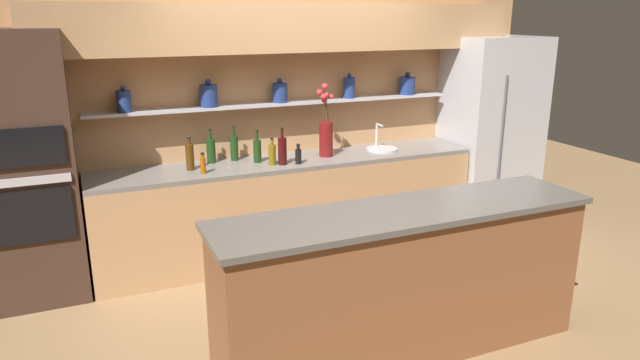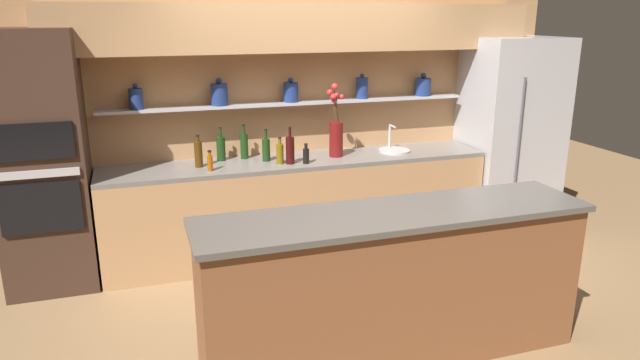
# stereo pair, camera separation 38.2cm
# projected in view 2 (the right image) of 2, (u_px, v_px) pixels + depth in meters

# --- Properties ---
(ground_plane) EXTENTS (12.00, 12.00, 0.00)m
(ground_plane) POSITION_uv_depth(u_px,v_px,m) (357.00, 311.00, 4.41)
(ground_plane) COLOR olive
(back_wall_unit) EXTENTS (5.20, 0.44, 2.60)m
(back_wall_unit) POSITION_uv_depth(u_px,v_px,m) (300.00, 86.00, 5.37)
(back_wall_unit) COLOR tan
(back_wall_unit) RESTS_ON ground_plane
(back_counter_unit) EXTENTS (3.56, 0.62, 0.92)m
(back_counter_unit) POSITION_uv_depth(u_px,v_px,m) (299.00, 206.00, 5.38)
(back_counter_unit) COLOR tan
(back_counter_unit) RESTS_ON ground_plane
(island_counter) EXTENTS (2.56, 0.61, 1.02)m
(island_counter) POSITION_uv_depth(u_px,v_px,m) (393.00, 285.00, 3.71)
(island_counter) COLOR brown
(island_counter) RESTS_ON ground_plane
(refrigerator) EXTENTS (0.90, 0.73, 1.99)m
(refrigerator) POSITION_uv_depth(u_px,v_px,m) (510.00, 136.00, 5.87)
(refrigerator) COLOR #B7B7BC
(refrigerator) RESTS_ON ground_plane
(oven_tower) EXTENTS (0.70, 0.64, 2.11)m
(oven_tower) POSITION_uv_depth(u_px,v_px,m) (42.00, 163.00, 4.57)
(oven_tower) COLOR #3D281E
(oven_tower) RESTS_ON ground_plane
(flower_vase) EXTENTS (0.15, 0.14, 0.69)m
(flower_vase) POSITION_uv_depth(u_px,v_px,m) (336.00, 133.00, 5.30)
(flower_vase) COLOR maroon
(flower_vase) RESTS_ON back_counter_unit
(sink_fixture) EXTENTS (0.31, 0.31, 0.25)m
(sink_fixture) POSITION_uv_depth(u_px,v_px,m) (394.00, 149.00, 5.54)
(sink_fixture) COLOR #B7B7BC
(sink_fixture) RESTS_ON back_counter_unit
(bottle_spirit_0) EXTENTS (0.07, 0.07, 0.29)m
(bottle_spirit_0) POSITION_uv_depth(u_px,v_px,m) (198.00, 153.00, 4.96)
(bottle_spirit_0) COLOR #4C2D0C
(bottle_spirit_0) RESTS_ON back_counter_unit
(bottle_wine_1) EXTENTS (0.07, 0.07, 0.30)m
(bottle_wine_1) POSITION_uv_depth(u_px,v_px,m) (266.00, 149.00, 5.16)
(bottle_wine_1) COLOR #193814
(bottle_wine_1) RESTS_ON back_counter_unit
(bottle_oil_2) EXTENTS (0.06, 0.06, 0.24)m
(bottle_oil_2) POSITION_uv_depth(u_px,v_px,m) (280.00, 153.00, 5.07)
(bottle_oil_2) COLOR brown
(bottle_oil_2) RESTS_ON back_counter_unit
(bottle_wine_3) EXTENTS (0.07, 0.07, 0.32)m
(bottle_wine_3) POSITION_uv_depth(u_px,v_px,m) (244.00, 146.00, 5.25)
(bottle_wine_3) COLOR #193814
(bottle_wine_3) RESTS_ON back_counter_unit
(bottle_wine_4) EXTENTS (0.08, 0.08, 0.33)m
(bottle_wine_4) POSITION_uv_depth(u_px,v_px,m) (290.00, 150.00, 5.06)
(bottle_wine_4) COLOR #380C0C
(bottle_wine_4) RESTS_ON back_counter_unit
(bottle_sauce_5) EXTENTS (0.05, 0.05, 0.18)m
(bottle_sauce_5) POSITION_uv_depth(u_px,v_px,m) (210.00, 162.00, 4.85)
(bottle_sauce_5) COLOR #9E4C0A
(bottle_sauce_5) RESTS_ON back_counter_unit
(bottle_sauce_6) EXTENTS (0.06, 0.06, 0.18)m
(bottle_sauce_6) POSITION_uv_depth(u_px,v_px,m) (306.00, 155.00, 5.09)
(bottle_sauce_6) COLOR black
(bottle_sauce_6) RESTS_ON back_counter_unit
(bottle_wine_7) EXTENTS (0.08, 0.08, 0.31)m
(bottle_wine_7) POSITION_uv_depth(u_px,v_px,m) (221.00, 148.00, 5.18)
(bottle_wine_7) COLOR #193814
(bottle_wine_7) RESTS_ON back_counter_unit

